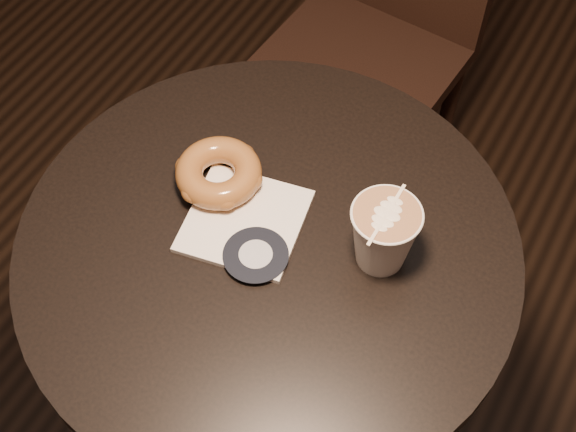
{
  "coord_description": "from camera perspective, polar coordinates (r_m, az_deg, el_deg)",
  "views": [
    {
      "loc": [
        0.32,
        -0.5,
        1.68
      ],
      "look_at": [
        0.01,
        0.03,
        0.79
      ],
      "focal_mm": 50.0,
      "sensor_mm": 36.0,
      "label": 1
    }
  ],
  "objects": [
    {
      "name": "chair",
      "position": [
        1.75,
        6.81,
        14.88
      ],
      "size": [
        0.42,
        0.42,
        0.99
      ],
      "rotation": [
        0.0,
        0.0,
        -0.07
      ],
      "color": "black",
      "rests_on": "ground"
    },
    {
      "name": "cafe_table",
      "position": [
        1.28,
        -1.26,
        -6.67
      ],
      "size": [
        0.7,
        0.7,
        0.75
      ],
      "color": "black",
      "rests_on": "ground"
    },
    {
      "name": "doughnut",
      "position": [
        1.14,
        -4.96,
        3.09
      ],
      "size": [
        0.12,
        0.12,
        0.04
      ],
      "primitive_type": "torus",
      "color": "brown",
      "rests_on": "pastry_bag"
    },
    {
      "name": "pastry_bag",
      "position": [
        1.12,
        -3.1,
        -0.34
      ],
      "size": [
        0.18,
        0.18,
        0.01
      ],
      "primitive_type": "cube",
      "rotation": [
        0.0,
        0.0,
        0.19
      ],
      "color": "white",
      "rests_on": "cafe_table"
    },
    {
      "name": "latte_cup",
      "position": [
        1.05,
        6.79,
        -1.42
      ],
      "size": [
        0.09,
        0.09,
        0.1
      ],
      "primitive_type": null,
      "color": "silver",
      "rests_on": "cafe_table"
    }
  ]
}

